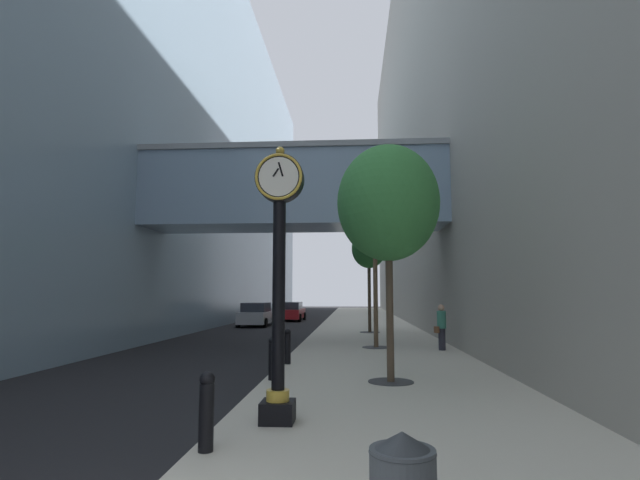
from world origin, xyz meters
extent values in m
plane|color=black|center=(0.00, 27.00, 0.00)|extent=(110.00, 110.00, 0.00)
cube|color=beige|center=(3.12, 30.00, 0.07)|extent=(6.25, 80.00, 0.14)
cube|color=#849EB2|center=(-11.45, 30.00, 14.33)|extent=(9.00, 80.00, 28.67)
cube|color=#758EA8|center=(-0.35, 18.31, 6.77)|extent=(13.80, 3.20, 3.22)
cube|color=gray|center=(-0.35, 18.31, 8.51)|extent=(13.80, 3.40, 0.24)
cube|color=gray|center=(10.75, 30.00, 15.90)|extent=(9.00, 80.00, 31.80)
cube|color=black|center=(0.98, 5.30, 0.32)|extent=(0.55, 0.55, 0.35)
cylinder|color=gold|center=(0.98, 5.30, 0.58)|extent=(0.39, 0.38, 0.18)
cylinder|color=black|center=(0.98, 5.30, 2.26)|extent=(0.22, 0.22, 3.17)
cylinder|color=black|center=(0.98, 5.30, 4.26)|extent=(0.84, 0.28, 0.84)
torus|color=gold|center=(0.98, 5.14, 4.26)|extent=(0.82, 0.05, 0.82)
cylinder|color=silver|center=(0.98, 5.15, 4.26)|extent=(0.69, 0.01, 0.69)
cylinder|color=silver|center=(0.98, 5.45, 4.26)|extent=(0.69, 0.01, 0.69)
sphere|color=gold|center=(0.98, 5.30, 4.75)|extent=(0.16, 0.16, 0.16)
cube|color=black|center=(0.93, 5.14, 4.33)|extent=(0.12, 0.01, 0.16)
cube|color=black|center=(1.02, 5.14, 4.39)|extent=(0.10, 0.01, 0.26)
cylinder|color=black|center=(0.23, 3.78, 0.59)|extent=(0.21, 0.21, 0.90)
sphere|color=black|center=(0.23, 3.78, 1.09)|extent=(0.22, 0.22, 0.22)
cylinder|color=black|center=(0.23, 9.21, 0.59)|extent=(0.21, 0.21, 0.90)
sphere|color=black|center=(0.23, 9.21, 1.09)|extent=(0.22, 0.22, 0.22)
cylinder|color=black|center=(0.23, 11.93, 0.59)|extent=(0.21, 0.21, 0.90)
sphere|color=black|center=(0.23, 11.93, 1.09)|extent=(0.22, 0.22, 0.22)
cylinder|color=#333335|center=(3.13, 9.12, 0.15)|extent=(1.10, 1.10, 0.02)
cylinder|color=#4C3D2D|center=(3.13, 9.12, 1.86)|extent=(0.18, 0.18, 3.43)
ellipsoid|color=#387F3D|center=(3.13, 9.12, 4.53)|extent=(2.55, 2.55, 2.93)
cylinder|color=#333335|center=(3.13, 16.59, 0.15)|extent=(1.10, 1.10, 0.02)
cylinder|color=brown|center=(3.13, 16.59, 2.34)|extent=(0.18, 0.18, 4.39)
ellipsoid|color=#387F3D|center=(3.13, 16.59, 5.28)|extent=(1.98, 1.98, 2.27)
cylinder|color=#333335|center=(3.13, 24.07, 0.15)|extent=(1.10, 1.10, 0.02)
cylinder|color=#4C3D2D|center=(3.13, 24.07, 2.09)|extent=(0.18, 0.18, 3.91)
ellipsoid|color=#2D7033|center=(3.13, 24.07, 4.77)|extent=(1.92, 1.92, 2.20)
cone|color=#272A2E|center=(2.62, 1.07, 1.11)|extent=(0.53, 0.53, 0.16)
cylinder|color=#23232D|center=(5.57, 15.87, 0.54)|extent=(0.34, 0.34, 0.81)
cylinder|color=#337560|center=(5.57, 15.87, 1.28)|extent=(0.44, 0.44, 0.65)
sphere|color=tan|center=(5.57, 15.87, 1.73)|extent=(0.25, 0.25, 0.25)
cube|color=brown|center=(5.37, 15.78, 0.91)|extent=(0.19, 0.23, 0.24)
cube|color=#B7BABF|center=(-4.51, 30.80, 0.61)|extent=(1.91, 4.53, 0.78)
cube|color=#282D38|center=(-4.51, 30.58, 1.30)|extent=(1.66, 2.54, 0.64)
cylinder|color=black|center=(-5.40, 32.34, 0.32)|extent=(0.23, 0.64, 0.64)
cylinder|color=black|center=(-3.56, 32.31, 0.32)|extent=(0.23, 0.64, 0.64)
cylinder|color=black|center=(-5.45, 29.29, 0.32)|extent=(0.23, 0.64, 0.64)
cylinder|color=black|center=(-3.61, 29.26, 0.32)|extent=(0.23, 0.64, 0.64)
cube|color=#AD191E|center=(-2.88, 37.45, 0.59)|extent=(1.83, 4.49, 0.74)
cube|color=#282D38|center=(-2.88, 37.22, 1.25)|extent=(1.58, 2.53, 0.61)
cylinder|color=black|center=(-3.72, 38.98, 0.32)|extent=(0.23, 0.64, 0.64)
cylinder|color=black|center=(-1.98, 38.95, 0.32)|extent=(0.23, 0.64, 0.64)
cylinder|color=black|center=(-3.78, 35.94, 0.32)|extent=(0.23, 0.64, 0.64)
cylinder|color=black|center=(-2.03, 35.91, 0.32)|extent=(0.23, 0.64, 0.64)
camera|label=1|loc=(2.24, -2.89, 2.27)|focal=27.11mm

